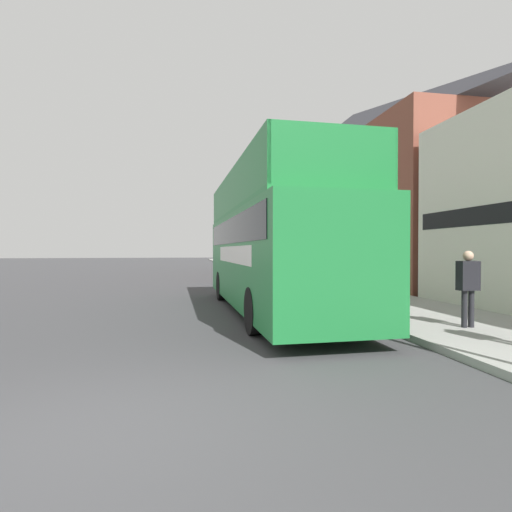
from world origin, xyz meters
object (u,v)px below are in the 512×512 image
at_px(lamp_post_nearest, 370,193).
at_px(lamp_post_third, 260,222).
at_px(pedestrian_second, 468,281).
at_px(lamp_post_second, 295,211).
at_px(tour_bus, 271,249).
at_px(parked_car_ahead_of_bus, 249,273).

xyz_separation_m(lamp_post_nearest, lamp_post_third, (0.16, 16.19, 0.34)).
bearing_deg(pedestrian_second, lamp_post_second, 95.63).
distance_m(tour_bus, lamp_post_third, 14.79).
distance_m(pedestrian_second, lamp_post_nearest, 3.27).
xyz_separation_m(tour_bus, parked_car_ahead_of_bus, (0.75, 8.51, -1.21)).
height_order(lamp_post_nearest, lamp_post_third, lamp_post_third).
bearing_deg(lamp_post_second, pedestrian_second, -84.37).
relative_size(tour_bus, lamp_post_nearest, 2.22).
bearing_deg(pedestrian_second, parked_car_ahead_of_bus, 102.86).
xyz_separation_m(tour_bus, lamp_post_third, (2.45, 14.48, 1.82)).
height_order(tour_bus, lamp_post_third, lamp_post_third).
distance_m(tour_bus, parked_car_ahead_of_bus, 8.63).
xyz_separation_m(parked_car_ahead_of_bus, pedestrian_second, (2.81, -12.32, 0.51)).
relative_size(parked_car_ahead_of_bus, lamp_post_nearest, 0.89).
xyz_separation_m(parked_car_ahead_of_bus, lamp_post_second, (1.81, -2.13, 3.02)).
bearing_deg(parked_car_ahead_of_bus, tour_bus, -96.63).
relative_size(pedestrian_second, lamp_post_second, 0.32).
height_order(pedestrian_second, lamp_post_second, lamp_post_second).
height_order(parked_car_ahead_of_bus, lamp_post_second, lamp_post_second).
distance_m(pedestrian_second, lamp_post_second, 10.54).
bearing_deg(pedestrian_second, lamp_post_nearest, 121.13).
height_order(pedestrian_second, lamp_post_nearest, lamp_post_nearest).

